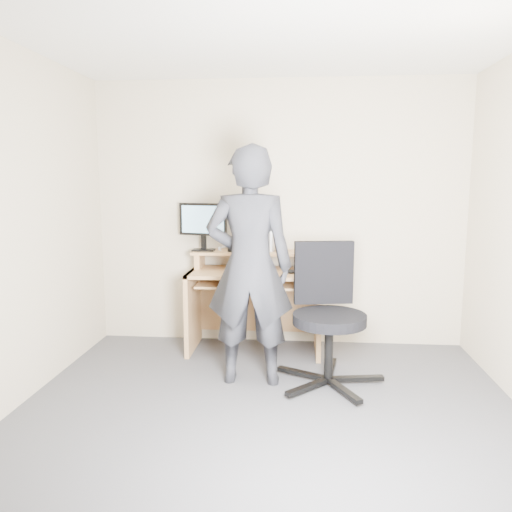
# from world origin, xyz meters

# --- Properties ---
(ground) EXTENTS (3.50, 3.50, 0.00)m
(ground) POSITION_xyz_m (0.00, 0.00, 0.00)
(ground) COLOR #4E4E53
(ground) RESTS_ON ground
(back_wall) EXTENTS (3.50, 0.02, 2.50)m
(back_wall) POSITION_xyz_m (0.00, 1.75, 1.25)
(back_wall) COLOR beige
(back_wall) RESTS_ON ground
(ceiling) EXTENTS (3.50, 3.50, 0.02)m
(ceiling) POSITION_xyz_m (0.00, 0.00, 2.50)
(ceiling) COLOR white
(ceiling) RESTS_ON back_wall
(desk) EXTENTS (1.20, 0.60, 0.91)m
(desk) POSITION_xyz_m (-0.20, 1.53, 0.55)
(desk) COLOR tan
(desk) RESTS_ON ground
(monitor) EXTENTS (0.47, 0.15, 0.45)m
(monitor) POSITION_xyz_m (-0.70, 1.59, 1.18)
(monitor) COLOR black
(monitor) RESTS_ON desk
(external_drive) EXTENTS (0.09, 0.14, 0.20)m
(external_drive) POSITION_xyz_m (-0.28, 1.62, 1.01)
(external_drive) COLOR black
(external_drive) RESTS_ON desk
(travel_mug) EXTENTS (0.11, 0.11, 0.19)m
(travel_mug) POSITION_xyz_m (-0.06, 1.61, 1.01)
(travel_mug) COLOR silver
(travel_mug) RESTS_ON desk
(smartphone) EXTENTS (0.08, 0.14, 0.01)m
(smartphone) POSITION_xyz_m (0.03, 1.59, 0.92)
(smartphone) COLOR black
(smartphone) RESTS_ON desk
(charger) EXTENTS (0.06, 0.05, 0.03)m
(charger) POSITION_xyz_m (-0.43, 1.54, 0.93)
(charger) COLOR black
(charger) RESTS_ON desk
(headphones) EXTENTS (0.16, 0.16, 0.06)m
(headphones) POSITION_xyz_m (-0.49, 1.66, 0.92)
(headphones) COLOR silver
(headphones) RESTS_ON desk
(keyboard) EXTENTS (0.47, 0.20, 0.03)m
(keyboard) POSITION_xyz_m (-0.21, 1.36, 0.67)
(keyboard) COLOR black
(keyboard) RESTS_ON desk
(mouse) EXTENTS (0.10, 0.07, 0.04)m
(mouse) POSITION_xyz_m (0.13, 1.35, 0.77)
(mouse) COLOR black
(mouse) RESTS_ON desk
(office_chair) EXTENTS (0.84, 0.84, 1.06)m
(office_chair) POSITION_xyz_m (0.42, 0.78, 0.58)
(office_chair) COLOR black
(office_chair) RESTS_ON ground
(person) EXTENTS (0.68, 0.45, 1.83)m
(person) POSITION_xyz_m (-0.18, 0.73, 0.92)
(person) COLOR black
(person) RESTS_ON ground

